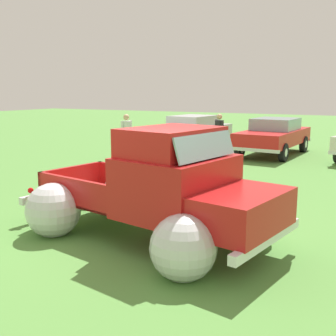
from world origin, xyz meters
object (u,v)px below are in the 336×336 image
Objects in this scene: show_car_1 at (274,135)px; lane_cone_0 at (167,188)px; show_car_0 at (191,131)px; spectator_0 at (219,132)px; vintage_pickup_truck at (164,198)px; spectator_2 at (127,134)px.

show_car_1 is 8.26m from lane_cone_0.
show_car_1 is at bearing 94.73° from show_car_0.
spectator_0 reaches higher than lane_cone_0.
spectator_0 reaches higher than show_car_1.
spectator_0 reaches higher than show_car_0.
vintage_pickup_truck reaches higher than spectator_2.
spectator_2 reaches higher than show_car_0.
vintage_pickup_truck is at bearing 8.33° from show_car_1.
spectator_2 is (-4.44, -3.75, 0.16)m from show_car_1.
show_car_0 is 7.67× the size of lane_cone_0.
vintage_pickup_truck is at bearing 54.55° from spectator_0.
lane_cone_0 is (1.43, -6.82, -0.62)m from spectator_0.
spectator_2 is at bearing 132.55° from lane_cone_0.
show_car_1 is 7.17× the size of lane_cone_0.
show_car_1 reaches higher than lane_cone_0.
show_car_0 is 1.07× the size of show_car_1.
show_car_0 is (-4.53, 10.67, 0.03)m from vintage_pickup_truck.
spectator_0 is (-1.75, -1.43, 0.14)m from show_car_1.
lane_cone_0 is at bearing 143.59° from spectator_2.
show_car_0 is at bearing -89.96° from spectator_0.
lane_cone_0 is (-0.32, -8.24, -0.47)m from show_car_1.
spectator_0 is at bearing 57.57° from show_car_0.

